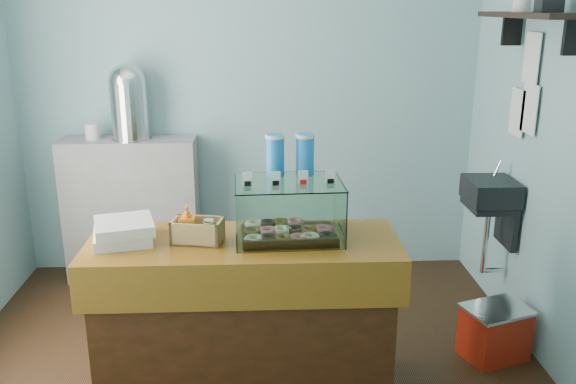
{
  "coord_description": "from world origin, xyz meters",
  "views": [
    {
      "loc": [
        0.1,
        -3.16,
        2.05
      ],
      "look_at": [
        0.23,
        -0.15,
        1.13
      ],
      "focal_mm": 38.0,
      "sensor_mm": 36.0,
      "label": 1
    }
  ],
  "objects_px": {
    "counter": "(245,318)",
    "display_case": "(288,206)",
    "red_cooler": "(495,332)",
    "coffee_urn": "(129,100)"
  },
  "relations": [
    {
      "from": "counter",
      "to": "coffee_urn",
      "type": "bearing_deg",
      "value": 118.8
    },
    {
      "from": "counter",
      "to": "display_case",
      "type": "relative_size",
      "value": 2.84
    },
    {
      "from": "coffee_urn",
      "to": "red_cooler",
      "type": "relative_size",
      "value": 1.26
    },
    {
      "from": "counter",
      "to": "display_case",
      "type": "bearing_deg",
      "value": 16.88
    },
    {
      "from": "counter",
      "to": "red_cooler",
      "type": "xyz_separation_m",
      "value": [
        1.49,
        0.3,
        -0.29
      ]
    },
    {
      "from": "coffee_urn",
      "to": "red_cooler",
      "type": "xyz_separation_m",
      "value": [
        2.35,
        -1.28,
        -1.23
      ]
    },
    {
      "from": "counter",
      "to": "display_case",
      "type": "xyz_separation_m",
      "value": [
        0.23,
        0.07,
        0.6
      ]
    },
    {
      "from": "display_case",
      "to": "red_cooler",
      "type": "bearing_deg",
      "value": 7.89
    },
    {
      "from": "display_case",
      "to": "red_cooler",
      "type": "distance_m",
      "value": 1.56
    },
    {
      "from": "coffee_urn",
      "to": "red_cooler",
      "type": "bearing_deg",
      "value": -28.46
    }
  ]
}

